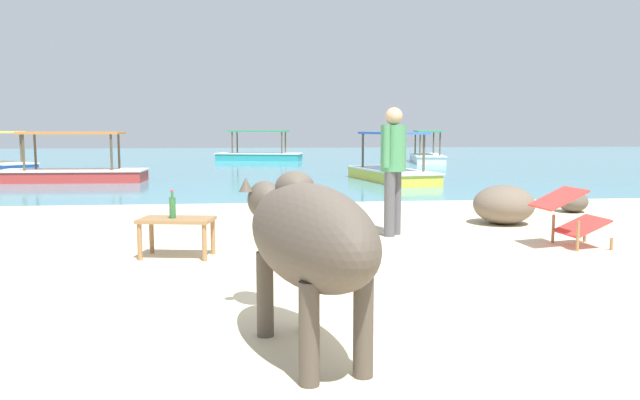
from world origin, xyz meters
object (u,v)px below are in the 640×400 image
Objects in this scene: bottle at (173,207)px; deck_chair_far at (570,214)px; boat_white at (427,156)px; boat_red at (73,171)px; boat_teal at (259,154)px; cow at (306,235)px; person_standing at (393,161)px; boat_yellow at (391,171)px; low_bench_table at (177,224)px.

bottle is 0.37× the size of deck_chair_far.
boat_red is (-11.68, -8.07, 0.00)m from boat_white.
cow is at bearing 104.54° from boat_teal.
person_standing is at bearing -34.64° from cow.
boat_yellow is 1.03× the size of boat_red.
boat_yellow is (4.43, 9.31, -0.29)m from bottle.
person_standing is at bearing 149.36° from deck_chair_far.
low_bench_table is 0.19m from bottle.
boat_teal and boat_red have the same top height.
deck_chair_far is 0.21× the size of boat_yellow.
boat_white is at bearing 110.23° from person_standing.
bottle is 2.85m from person_standing.
low_bench_table is 0.22× the size of boat_red.
boat_red is (-8.26, 9.92, -0.13)m from deck_chair_far.
boat_yellow reaches higher than bottle.
boat_yellow is (3.35, -11.00, 0.00)m from boat_teal.
low_bench_table is 1.04× the size of deck_chair_far.
boat_yellow is at bearing -3.18° from boat_red.
boat_yellow and boat_red have the same top height.
low_bench_table is at bearing -67.15° from boat_red.
deck_chair_far is 0.49× the size of person_standing.
low_bench_table is (-1.13, 2.93, -0.37)m from cow.
bottle is at bearing 178.58° from deck_chair_far.
boat_white is 14.19m from boat_red.
boat_red is (-4.88, -10.27, 0.00)m from boat_teal.
boat_teal is 1.04× the size of boat_red.
person_standing is 0.44× the size of boat_red.
boat_red is at bearing 73.77° from boat_yellow.
bottle is at bearing -152.57° from low_bench_table.
boat_white reaches higher than low_bench_table.
boat_red is at bearing 121.16° from low_bench_table.
bottle is 10.32m from boat_yellow.
low_bench_table is at bearing 17.25° from bottle.
cow is 2.47× the size of deck_chair_far.
cow reaches higher than low_bench_table.
boat_white is at bearing -32.55° from boat_yellow.
deck_chair_far is at bearing 9.73° from person_standing.
low_bench_table is 2.79× the size of bottle.
deck_chair_far is (4.42, 0.11, 0.03)m from low_bench_table.
boat_white is (3.44, 8.80, 0.00)m from boat_yellow.
cow is 13.89m from boat_red.
boat_yellow reaches higher than cow.
cow reaches higher than deck_chair_far.
bottle is at bearing 101.28° from boat_teal.
person_standing reaches higher than boat_teal.
person_standing is (-1.85, 0.97, 0.56)m from deck_chair_far.
person_standing is 17.83m from boat_white.
deck_chair_far is 18.31m from boat_white.
deck_chair_far is 0.21× the size of boat_teal.
person_standing is at bearing -52.52° from boat_red.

